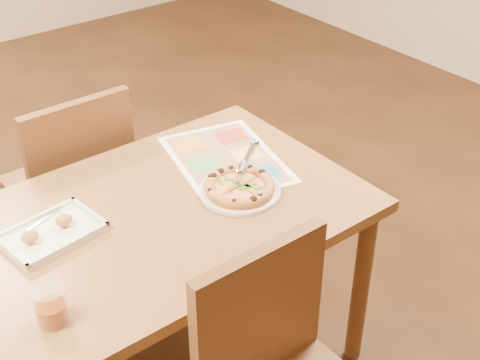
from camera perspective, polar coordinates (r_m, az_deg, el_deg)
room at (r=1.80m, az=-8.64°, el=13.55°), size 7.00×7.00×7.00m
dining_table at (r=2.15m, az=-7.06°, el=-4.64°), size 1.30×0.85×0.72m
chair_far at (r=2.64m, az=-13.91°, el=0.66°), size 0.42×0.42×0.47m
plate at (r=2.17m, az=0.00°, el=-0.94°), size 0.33×0.33×0.01m
pizza at (r=2.15m, az=-0.03°, el=-0.60°), size 0.23×0.23×0.04m
pizza_cutter at (r=2.16m, az=0.49°, el=1.46°), size 0.15×0.09×0.10m
appetizer_tray at (r=2.06m, az=-15.76°, el=-4.42°), size 0.30×0.23×0.05m
glass_tumbler at (r=1.76m, az=-15.81°, el=-10.47°), size 0.09×0.09×0.11m
menu at (r=2.34m, az=-1.20°, el=1.79°), size 0.45×0.55×0.00m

